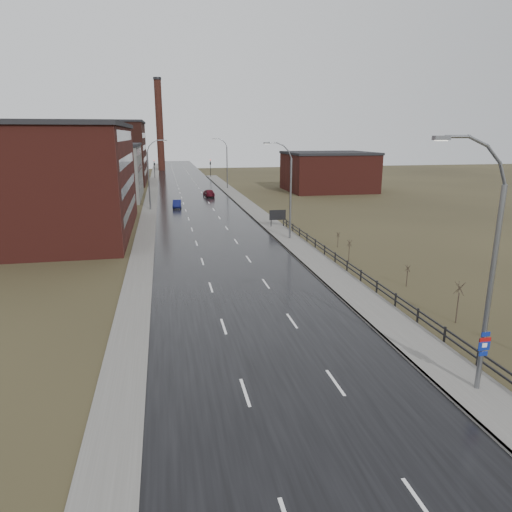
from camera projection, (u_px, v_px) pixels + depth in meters
name	position (u px, v px, depth m)	size (l,w,h in m)	color
ground	(317.00, 440.00, 18.66)	(320.00, 320.00, 0.00)	#2D2819
road	(200.00, 210.00, 75.49)	(14.00, 300.00, 0.06)	black
sidewalk_right	(290.00, 241.00, 53.43)	(3.20, 180.00, 0.18)	#595651
curb_right	(278.00, 241.00, 53.14)	(0.16, 180.00, 0.18)	slate
sidewalk_left	(149.00, 212.00, 73.92)	(2.40, 260.00, 0.12)	#595651
warehouse_near	(35.00, 180.00, 55.55)	(22.44, 28.56, 13.50)	#471914
warehouse_mid	(98.00, 172.00, 87.77)	(16.32, 20.40, 10.50)	slate
warehouse_far	(92.00, 153.00, 114.59)	(26.52, 24.48, 15.50)	#331611
building_right	(328.00, 171.00, 101.03)	(18.36, 16.32, 8.50)	#471914
smokestack	(160.00, 125.00, 155.63)	(2.70, 2.70, 30.70)	#331611
streetlight_main	(486.00, 273.00, 20.61)	(3.91, 0.29, 12.11)	slate
streetlight_right_mid	(288.00, 191.00, 52.88)	(3.36, 0.28, 11.35)	slate
streetlight_left	(150.00, 174.00, 74.42)	(3.36, 0.28, 11.35)	slate
streetlight_right_far	(226.00, 163.00, 104.04)	(3.36, 0.28, 11.35)	slate
guardrail	(364.00, 277.00, 37.79)	(0.10, 53.05, 1.10)	black
shrub_c	(458.00, 301.00, 29.91)	(0.67, 0.70, 2.84)	#382D23
shrub_d	(407.00, 275.00, 37.29)	(0.44, 0.46, 1.83)	#382D23
shrub_e	(349.00, 250.00, 44.60)	(0.52, 0.55, 2.20)	#382D23
shrub_f	(338.00, 239.00, 50.38)	(0.42, 0.44, 1.72)	#382D23
billboard	(277.00, 215.00, 61.02)	(2.26, 0.17, 2.40)	black
traffic_light_left	(154.00, 162.00, 129.63)	(0.58, 2.73, 5.30)	black
traffic_light_right	(210.00, 162.00, 132.69)	(0.58, 2.73, 5.30)	black
car_near	(177.00, 204.00, 77.77)	(1.39, 3.99, 1.32)	#0E1347
car_far	(209.00, 193.00, 91.78)	(1.82, 4.52, 1.54)	#4D0C17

